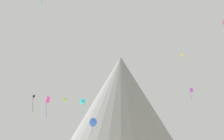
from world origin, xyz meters
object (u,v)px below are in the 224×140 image
Objects in this scene: kite_violet_mid at (191,92)px; kite_cyan_mid at (82,102)px; kite_blue_low at (93,122)px; kite_black_mid at (33,100)px; kite_gold_high at (182,56)px; kite_magenta_mid at (48,103)px; rock_massif at (122,112)px; kite_lime_mid at (65,100)px.

kite_violet_mid is 0.81× the size of kite_cyan_mid.
kite_black_mid is at bearing -148.70° from kite_blue_low.
kite_cyan_mid is at bearing 57.40° from kite_violet_mid.
kite_gold_high reaches higher than kite_black_mid.
kite_black_mid is 21.92m from kite_magenta_mid.
rock_massif is 51.99m from kite_violet_mid.
kite_blue_low is (-24.16, 12.33, -5.86)m from kite_violet_mid.
kite_cyan_mid is (14.07, -5.17, -1.31)m from kite_black_mid.
kite_violet_mid is at bearing 165.04° from kite_gold_high.
kite_cyan_mid is at bearing 41.49° from kite_black_mid.
rock_massif is 61.59m from kite_magenta_mid.
kite_lime_mid is at bearing 94.68° from kite_gold_high.
kite_blue_low is at bearing 33.12° from kite_cyan_mid.
kite_blue_low is (2.69, 5.15, -4.71)m from kite_cyan_mid.
kite_gold_high reaches higher than kite_magenta_mid.
kite_lime_mid is at bearing 98.76° from kite_magenta_mid.
kite_violet_mid is 0.75× the size of kite_blue_low.
rock_massif is 39.73m from kite_lime_mid.
kite_lime_mid is (8.24, 3.23, 0.98)m from kite_black_mid.
kite_black_mid is (-27.66, -37.82, -3.14)m from rock_massif.
kite_magenta_mid is at bearing -82.89° from kite_blue_low.
kite_gold_high is (37.30, 4.26, 15.84)m from kite_lime_mid.
kite_magenta_mid is (-0.45, -23.18, -5.63)m from kite_lime_mid.
kite_black_mid is 8.91m from kite_lime_mid.
rock_massif is 45.30m from kite_cyan_mid.
kite_violet_mid is 27.75m from kite_blue_low.
kite_black_mid reaches higher than kite_violet_mid.
kite_blue_low is at bearing 102.77° from kite_gold_high.
kite_black_mid is 1.88× the size of kite_gold_high.
kite_cyan_mid is (5.83, -8.39, -2.29)m from kite_lime_mid.
kite_blue_low is at bearing 45.32° from kite_violet_mid.
kite_lime_mid is 0.23× the size of kite_blue_low.
kite_gold_high is 0.57× the size of kite_magenta_mid.
rock_massif reaches higher than kite_black_mid.
kite_magenta_mid is (-37.75, -27.44, -21.48)m from kite_gold_high.
kite_black_mid is 1.06× the size of kite_magenta_mid.
kite_cyan_mid is at bearing 110.07° from kite_gold_high.
rock_massif is 17.64× the size of kite_cyan_mid.
rock_massif is at bearing 105.27° from kite_blue_low.
kite_cyan_mid is 0.90× the size of kite_magenta_mid.
kite_blue_low is 21.91m from kite_magenta_mid.
kite_lime_mid reaches higher than kite_magenta_mid.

